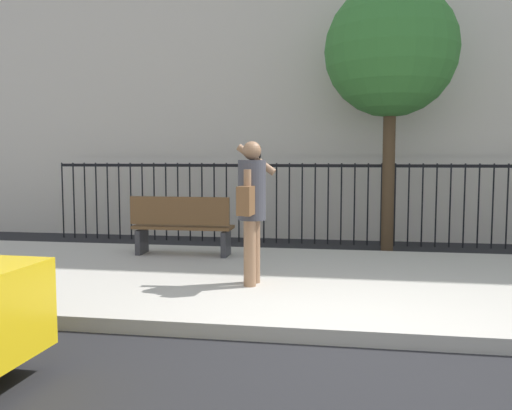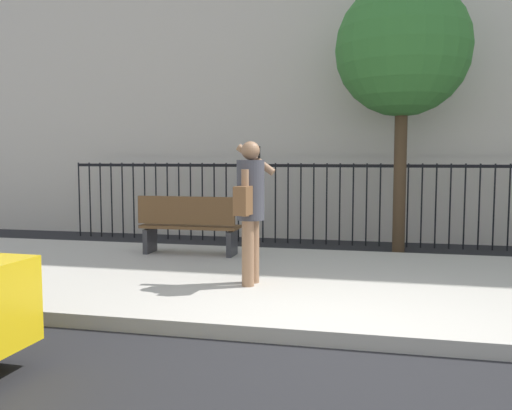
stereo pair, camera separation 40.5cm
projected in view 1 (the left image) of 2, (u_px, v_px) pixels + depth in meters
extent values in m
plane|color=black|center=(347.00, 347.00, 4.97)|extent=(60.00, 60.00, 0.00)
cube|color=#B2ADA3|center=(347.00, 284.00, 7.13)|extent=(28.00, 4.40, 0.15)
cube|color=black|center=(348.00, 166.00, 10.63)|extent=(12.00, 0.04, 0.06)
cylinder|color=black|center=(63.00, 200.00, 11.68)|extent=(0.03, 0.03, 1.60)
cylinder|color=black|center=(74.00, 200.00, 11.64)|extent=(0.03, 0.03, 1.60)
cylinder|color=black|center=(85.00, 201.00, 11.60)|extent=(0.03, 0.03, 1.60)
cylinder|color=black|center=(96.00, 201.00, 11.56)|extent=(0.03, 0.03, 1.60)
cylinder|color=black|center=(108.00, 201.00, 11.51)|extent=(0.03, 0.03, 1.60)
cylinder|color=black|center=(119.00, 201.00, 11.47)|extent=(0.03, 0.03, 1.60)
cylinder|color=black|center=(131.00, 201.00, 11.43)|extent=(0.03, 0.03, 1.60)
cylinder|color=black|center=(143.00, 201.00, 11.39)|extent=(0.03, 0.03, 1.60)
cylinder|color=black|center=(154.00, 202.00, 11.35)|extent=(0.03, 0.03, 1.60)
cylinder|color=black|center=(166.00, 202.00, 11.30)|extent=(0.03, 0.03, 1.60)
cylinder|color=black|center=(178.00, 202.00, 11.26)|extent=(0.03, 0.03, 1.60)
cylinder|color=black|center=(190.00, 202.00, 11.22)|extent=(0.03, 0.03, 1.60)
cylinder|color=black|center=(202.00, 202.00, 11.18)|extent=(0.03, 0.03, 1.60)
cylinder|color=black|center=(214.00, 202.00, 11.14)|extent=(0.03, 0.03, 1.60)
cylinder|color=black|center=(226.00, 203.00, 11.10)|extent=(0.03, 0.03, 1.60)
cylinder|color=black|center=(239.00, 203.00, 11.05)|extent=(0.03, 0.03, 1.60)
cylinder|color=black|center=(251.00, 203.00, 11.01)|extent=(0.03, 0.03, 1.60)
cylinder|color=black|center=(264.00, 203.00, 10.97)|extent=(0.03, 0.03, 1.60)
cylinder|color=black|center=(276.00, 203.00, 10.93)|extent=(0.03, 0.03, 1.60)
cylinder|color=black|center=(289.00, 203.00, 10.89)|extent=(0.03, 0.03, 1.60)
cylinder|color=black|center=(302.00, 204.00, 10.84)|extent=(0.03, 0.03, 1.60)
cylinder|color=black|center=(315.00, 204.00, 10.80)|extent=(0.03, 0.03, 1.60)
cylinder|color=black|center=(328.00, 204.00, 10.76)|extent=(0.03, 0.03, 1.60)
cylinder|color=black|center=(341.00, 204.00, 10.72)|extent=(0.03, 0.03, 1.60)
cylinder|color=black|center=(354.00, 204.00, 10.68)|extent=(0.03, 0.03, 1.60)
cylinder|color=black|center=(368.00, 204.00, 10.64)|extent=(0.03, 0.03, 1.60)
cylinder|color=black|center=(381.00, 205.00, 10.59)|extent=(0.03, 0.03, 1.60)
cylinder|color=black|center=(395.00, 205.00, 10.55)|extent=(0.03, 0.03, 1.60)
cylinder|color=black|center=(408.00, 205.00, 10.51)|extent=(0.03, 0.03, 1.60)
cylinder|color=black|center=(422.00, 205.00, 10.47)|extent=(0.03, 0.03, 1.60)
cylinder|color=black|center=(436.00, 205.00, 10.43)|extent=(0.03, 0.03, 1.60)
cylinder|color=black|center=(450.00, 206.00, 10.38)|extent=(0.03, 0.03, 1.60)
cylinder|color=black|center=(464.00, 206.00, 10.34)|extent=(0.03, 0.03, 1.60)
cylinder|color=black|center=(478.00, 206.00, 10.30)|extent=(0.03, 0.03, 1.60)
cylinder|color=black|center=(493.00, 206.00, 10.26)|extent=(0.03, 0.03, 1.60)
cylinder|color=black|center=(507.00, 206.00, 10.22)|extent=(0.03, 0.03, 1.60)
cylinder|color=#936B4C|center=(254.00, 251.00, 6.84)|extent=(0.15, 0.15, 0.80)
cylinder|color=#936B4C|center=(250.00, 254.00, 6.64)|extent=(0.15, 0.15, 0.80)
cylinder|color=#3F3F47|center=(252.00, 190.00, 6.67)|extent=(0.37, 0.37, 0.73)
sphere|color=#936B4C|center=(252.00, 151.00, 6.63)|extent=(0.23, 0.23, 0.23)
cylinder|color=#936B4C|center=(256.00, 160.00, 6.83)|extent=(0.51, 0.14, 0.39)
cylinder|color=#936B4C|center=(247.00, 193.00, 6.48)|extent=(0.09, 0.09, 0.56)
cube|color=black|center=(260.00, 152.00, 6.76)|extent=(0.02, 0.07, 0.15)
cube|color=brown|center=(246.00, 201.00, 6.43)|extent=(0.19, 0.29, 0.34)
cube|color=brown|center=(183.00, 227.00, 8.78)|extent=(1.60, 0.45, 0.05)
cube|color=brown|center=(179.00, 211.00, 8.56)|extent=(1.60, 0.06, 0.44)
cube|color=#333338|center=(142.00, 241.00, 8.92)|extent=(0.08, 0.41, 0.40)
cube|color=#333338|center=(226.00, 244.00, 8.69)|extent=(0.08, 0.41, 0.40)
cylinder|color=#4C3823|center=(388.00, 170.00, 9.98)|extent=(0.22, 0.22, 2.97)
sphere|color=#387A33|center=(391.00, 50.00, 9.79)|extent=(2.37, 2.37, 2.37)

